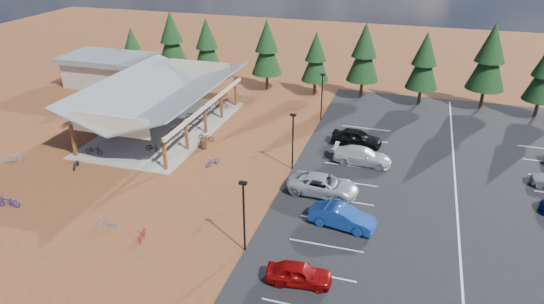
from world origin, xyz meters
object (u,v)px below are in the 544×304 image
at_px(lamp_post_1, 293,138).
at_px(bike_13, 106,222).
at_px(bike_16, 206,137).
at_px(bike_14, 213,162).
at_px(bike_8, 76,164).
at_px(car_0, 299,274).
at_px(trash_bin_1, 204,141).
at_px(bike_1, 126,128).
at_px(bike_5, 177,129).
at_px(bike_0, 94,150).
at_px(car_3, 362,156).
at_px(outbuilding, 108,70).
at_px(bike_2, 135,119).
at_px(lamp_post_0, 244,212).
at_px(bike_11, 143,234).
at_px(car_2, 323,185).
at_px(bike_pavilion, 162,93).
at_px(bike_7, 221,104).
at_px(bike_9, 14,158).
at_px(lamp_post_2, 322,94).
at_px(bike_10, 8,201).
at_px(bike_6, 194,115).
at_px(trash_bin_0, 203,144).
at_px(car_4, 357,138).
at_px(bike_4, 153,148).
at_px(car_1, 342,217).

xyz_separation_m(lamp_post_1, bike_13, (-10.21, -12.38, -2.51)).
bearing_deg(bike_16, bike_14, 32.27).
relative_size(bike_8, car_0, 0.39).
distance_m(trash_bin_1, bike_1, 8.77).
height_order(bike_5, bike_13, bike_5).
bearing_deg(bike_0, car_3, -83.52).
relative_size(trash_bin_1, bike_0, 0.55).
xyz_separation_m(outbuilding, bike_2, (10.41, -10.93, -1.46)).
relative_size(trash_bin_1, bike_1, 0.52).
relative_size(lamp_post_0, bike_11, 3.45).
height_order(bike_1, bike_2, bike_1).
bearing_deg(car_2, car_3, -16.89).
bearing_deg(bike_5, bike_pavilion, 56.24).
distance_m(lamp_post_0, bike_7, 26.83).
bearing_deg(trash_bin_1, car_0, -50.20).
relative_size(bike_0, bike_7, 1.06).
distance_m(bike_7, car_3, 19.60).
relative_size(outbuilding, bike_5, 6.95).
distance_m(bike_8, bike_9, 5.93).
bearing_deg(lamp_post_2, bike_9, -142.73).
distance_m(bike_9, bike_10, 7.91).
height_order(outbuilding, lamp_post_0, lamp_post_0).
height_order(bike_6, bike_7, bike_6).
bearing_deg(bike_13, bike_8, -142.63).
height_order(bike_8, bike_14, bike_14).
bearing_deg(bike_7, car_0, -154.04).
height_order(trash_bin_0, car_4, car_4).
xyz_separation_m(bike_pavilion, car_4, (19.64, 1.47, -2.98)).
bearing_deg(outbuilding, bike_7, -12.78).
distance_m(bike_2, bike_13, 19.37).
height_order(lamp_post_2, bike_4, lamp_post_2).
relative_size(trash_bin_1, car_1, 0.19).
bearing_deg(bike_13, bike_5, 178.98).
relative_size(lamp_post_0, bike_13, 3.35).
relative_size(lamp_post_0, bike_9, 3.11).
relative_size(trash_bin_1, car_0, 0.23).
bearing_deg(bike_1, car_0, -117.57).
height_order(bike_0, bike_16, bike_0).
bearing_deg(bike_5, car_3, -95.74).
relative_size(bike_6, bike_16, 1.11).
xyz_separation_m(bike_13, bike_14, (3.37, 10.90, -0.05)).
bearing_deg(lamp_post_0, bike_10, -179.19).
xyz_separation_m(bike_4, car_3, (18.80, 3.54, 0.23)).
height_order(lamp_post_1, bike_0, lamp_post_1).
bearing_deg(bike_9, bike_8, -126.34).
distance_m(bike_5, bike_13, 16.44).
relative_size(bike_0, bike_5, 1.04).
xyz_separation_m(bike_9, bike_16, (14.35, 9.39, -0.06)).
bearing_deg(bike_9, outbuilding, -31.44).
height_order(bike_8, bike_9, bike_9).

